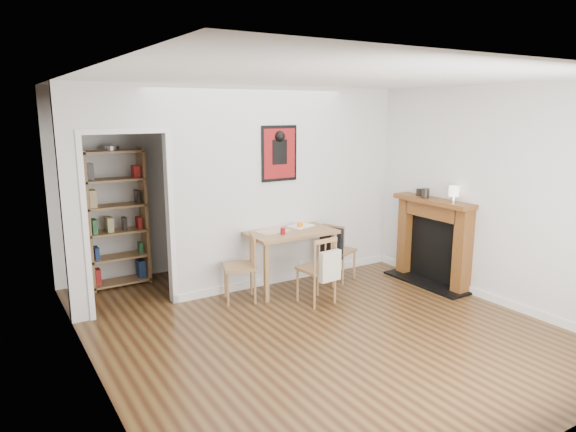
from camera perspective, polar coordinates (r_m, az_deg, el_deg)
ground at (r=5.80m, az=2.51°, el=-11.74°), size 5.20×5.20×0.00m
room_shell at (r=6.59m, az=-3.26°, el=2.92°), size 5.20×5.20×5.20m
dining_table at (r=6.66m, az=0.09°, el=-2.38°), size 1.14×0.72×0.78m
chair_left at (r=6.31m, az=-5.41°, el=-5.70°), size 0.54×0.54×0.85m
chair_right at (r=7.07m, az=5.63°, el=-3.83°), size 0.56×0.52×0.80m
chair_front at (r=6.22m, az=3.25°, el=-5.92°), size 0.45×0.50×0.83m
bookshelf at (r=7.10m, az=-18.52°, el=-0.32°), size 0.77×0.31×1.82m
fireplace at (r=7.14m, az=15.87°, el=-2.41°), size 0.45×1.25×1.16m
red_glass at (r=6.41m, az=-0.58°, el=-1.70°), size 0.06×0.06×0.08m
orange_fruit at (r=6.77m, az=1.35°, el=-0.97°), size 0.08×0.08×0.08m
placemat at (r=6.60m, az=-1.77°, el=-1.66°), size 0.44×0.35×0.00m
notebook at (r=6.85m, az=1.42°, el=-1.10°), size 0.37×0.31×0.02m
mantel_lamp at (r=6.80m, az=17.95°, el=2.55°), size 0.13×0.13×0.21m
ceramic_jar_a at (r=7.03m, az=15.02°, el=2.48°), size 0.11×0.11×0.13m
ceramic_jar_b at (r=7.20m, az=14.33°, el=2.59°), size 0.08×0.08×0.09m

